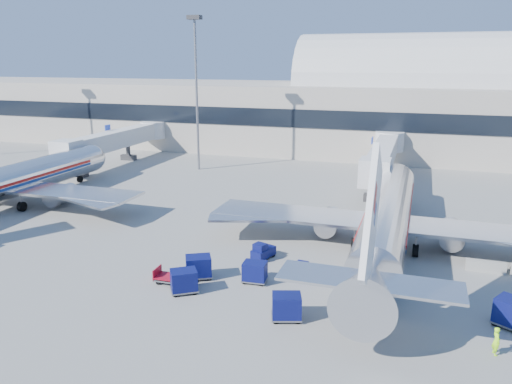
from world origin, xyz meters
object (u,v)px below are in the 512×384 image
(cart_train_b, at_px, (199,267))
(airliner_main, at_px, (387,218))
(mast_west, at_px, (196,71))
(cart_solo_near, at_px, (287,306))
(cart_open_red, at_px, (169,278))
(tug_right, at_px, (383,280))
(cart_train_a, at_px, (255,272))
(jetbridge_mid, at_px, (120,139))
(barrier_near, at_px, (486,266))
(tug_left, at_px, (263,251))
(ramp_worker, at_px, (496,341))
(airliner_mid, at_px, (8,182))
(jetbridge_near, at_px, (384,154))
(tug_lead, at_px, (306,273))
(cart_train_c, at_px, (184,281))

(cart_train_b, bearing_deg, airliner_main, 10.94)
(airliner_main, bearing_deg, mast_west, 139.64)
(airliner_main, distance_m, cart_solo_near, 15.88)
(cart_open_red, bearing_deg, cart_solo_near, -16.31)
(airliner_main, xyz_separation_m, tug_right, (0.48, -8.19, -2.25))
(tug_right, height_order, cart_train_b, cart_train_b)
(cart_train_a, bearing_deg, mast_west, 116.26)
(jetbridge_mid, relative_size, barrier_near, 9.17)
(cart_train_a, height_order, cart_open_red, cart_train_a)
(airliner_main, distance_m, jetbridge_mid, 51.62)
(tug_right, distance_m, cart_train_b, 13.97)
(tug_left, distance_m, cart_train_a, 4.71)
(mast_west, xyz_separation_m, tug_right, (30.48, -33.68, -14.11))
(jetbridge_mid, distance_m, ramp_worker, 66.22)
(airliner_mid, height_order, jetbridge_near, airliner_mid)
(airliner_mid, bearing_deg, tug_right, -10.91)
(tug_left, xyz_separation_m, ramp_worker, (17.01, -9.39, 0.19))
(jetbridge_mid, relative_size, cart_train_a, 14.29)
(jetbridge_near, bearing_deg, cart_solo_near, -93.76)
(mast_west, bearing_deg, ramp_worker, -47.35)
(tug_lead, relative_size, ramp_worker, 1.34)
(jetbridge_near, height_order, cart_open_red, jetbridge_near)
(airliner_mid, xyz_separation_m, cart_open_red, (27.02, -12.36, -2.53))
(jetbridge_mid, bearing_deg, cart_solo_near, -46.36)
(airliner_mid, height_order, tug_right, airliner_mid)
(cart_train_b, bearing_deg, cart_open_red, -168.35)
(mast_west, bearing_deg, tug_left, -56.87)
(jetbridge_mid, height_order, tug_left, jetbridge_mid)
(mast_west, relative_size, cart_open_red, 10.80)
(jetbridge_near, bearing_deg, jetbridge_mid, 180.00)
(cart_solo_near, xyz_separation_m, cart_open_red, (-9.87, 2.54, -0.53))
(jetbridge_near, relative_size, cart_train_b, 10.98)
(airliner_mid, distance_m, jetbridge_near, 47.55)
(barrier_near, bearing_deg, cart_open_red, -156.79)
(jetbridge_near, relative_size, ramp_worker, 16.08)
(jetbridge_near, relative_size, cart_solo_near, 11.83)
(jetbridge_near, height_order, jetbridge_mid, same)
(jetbridge_near, relative_size, cart_open_red, 13.14)
(tug_left, height_order, cart_solo_near, cart_solo_near)
(jetbridge_mid, bearing_deg, airliner_main, -30.64)
(jetbridge_near, relative_size, tug_right, 11.40)
(tug_lead, xyz_separation_m, cart_train_c, (-7.96, -4.76, 0.26))
(tug_right, bearing_deg, tug_lead, -167.19)
(tug_right, bearing_deg, jetbridge_mid, 150.14)
(airliner_main, xyz_separation_m, barrier_near, (8.00, -2.51, -2.48))
(cart_train_b, bearing_deg, jetbridge_mid, 101.48)
(tug_left, bearing_deg, cart_train_c, 175.01)
(cart_train_c, relative_size, cart_open_red, 1.16)
(airliner_mid, bearing_deg, airliner_main, 0.00)
(barrier_near, distance_m, cart_train_a, 18.54)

